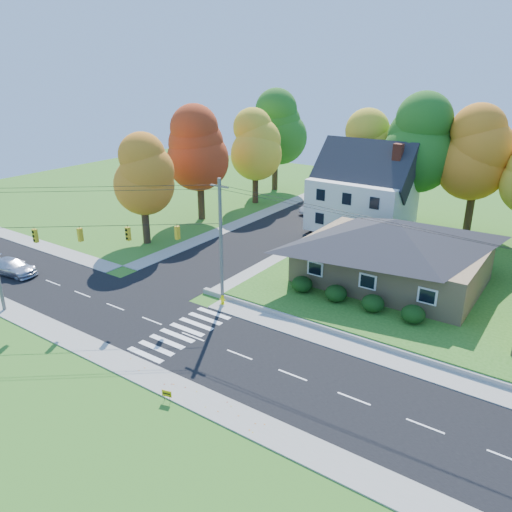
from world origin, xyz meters
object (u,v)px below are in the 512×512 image
Objects in this scene: silver_sedan at (12,267)px; white_car at (316,207)px; fire_hydrant at (223,300)px; ranch_house at (393,250)px.

white_car is at bearing -30.80° from silver_sedan.
ranch_house is at bearing 49.31° from fire_hydrant.
silver_sedan is 6.04× the size of fire_hydrant.
silver_sedan is at bearing -162.71° from fire_hydrant.
fire_hydrant is (6.37, -27.00, -0.39)m from white_car.
white_car reaches higher than fire_hydrant.
fire_hydrant is at bearing -130.69° from ranch_house.
white_car is at bearing 134.43° from ranch_house.
white_car is (12.80, 32.96, 0.04)m from silver_sedan.
silver_sedan is 20.08m from fire_hydrant.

